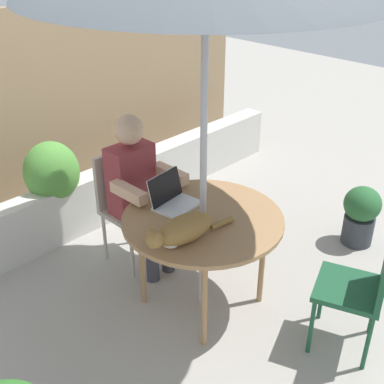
% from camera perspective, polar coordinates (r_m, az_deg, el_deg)
% --- Properties ---
extents(ground_plane, '(14.00, 14.00, 0.00)m').
position_cam_1_polar(ground_plane, '(3.75, 1.12, -12.22)').
color(ground_plane, gray).
extents(fence_back, '(5.33, 0.08, 1.82)m').
position_cam_1_polar(fence_back, '(4.85, -18.00, 8.71)').
color(fence_back, '#937756').
rests_on(fence_back, ground).
extents(planter_wall_low, '(4.80, 0.20, 0.49)m').
position_cam_1_polar(planter_wall_low, '(4.52, -12.10, -1.23)').
color(planter_wall_low, beige).
rests_on(planter_wall_low, ground).
extents(patio_table, '(1.08, 1.08, 0.72)m').
position_cam_1_polar(patio_table, '(3.35, 1.22, -3.65)').
color(patio_table, '#9E754C').
rests_on(patio_table, ground).
extents(chair_occupied, '(0.40, 0.40, 0.90)m').
position_cam_1_polar(chair_occupied, '(3.95, -7.56, -0.68)').
color(chair_occupied, '#B2A899').
rests_on(chair_occupied, ground).
extents(chair_empty, '(0.51, 0.51, 0.90)m').
position_cam_1_polar(chair_empty, '(3.25, 19.11, -9.52)').
color(chair_empty, '#194C2D').
rests_on(chair_empty, ground).
extents(person_seated, '(0.48, 0.48, 1.24)m').
position_cam_1_polar(person_seated, '(3.76, -6.20, 0.72)').
color(person_seated, maroon).
rests_on(person_seated, ground).
extents(laptop, '(0.33, 0.28, 0.21)m').
position_cam_1_polar(laptop, '(3.44, -2.39, -0.49)').
color(laptop, silver).
rests_on(laptop, patio_table).
extents(cat, '(0.65, 0.23, 0.17)m').
position_cam_1_polar(cat, '(3.04, -1.16, -4.37)').
color(cat, olive).
rests_on(cat, patio_table).
extents(potted_plant_by_chair, '(0.46, 0.46, 0.87)m').
position_cam_1_polar(potted_plant_by_chair, '(4.36, -15.48, 1.02)').
color(potted_plant_by_chair, '#595654').
rests_on(potted_plant_by_chair, ground).
extents(potted_plant_corner, '(0.31, 0.31, 0.53)m').
position_cam_1_polar(potted_plant_corner, '(4.43, 18.62, -2.34)').
color(potted_plant_corner, '#33383D').
rests_on(potted_plant_corner, ground).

